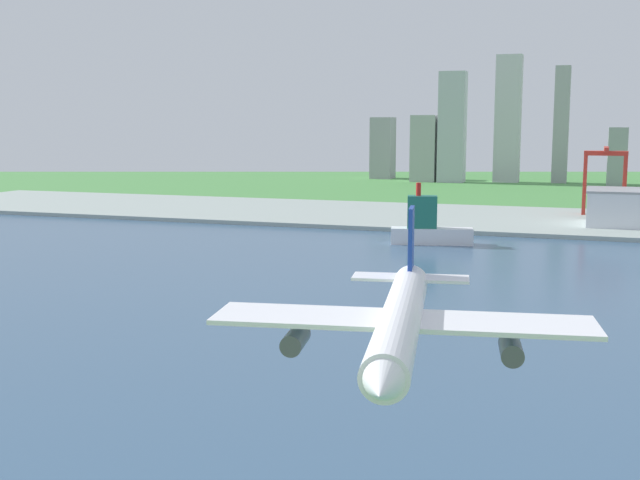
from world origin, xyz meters
TOP-DOWN VIEW (x-y plane):
  - ground_plane at (0.00, 300.00)m, footprint 2400.00×2400.00m
  - water_bay at (0.00, 240.00)m, footprint 840.00×360.00m
  - industrial_pier at (0.00, 490.00)m, footprint 840.00×140.00m
  - airplane_landing at (33.64, 67.12)m, footprint 39.96×44.12m
  - ferry_boat at (-26.08, 381.33)m, footprint 41.48×18.53m
  - port_crane_red at (56.95, 523.31)m, footprint 26.02×36.29m
  - distant_skyline at (-38.58, 821.65)m, footprint 308.92×68.40m

SIDE VIEW (x-z plane):
  - ground_plane at x=0.00m, z-range 0.00..0.00m
  - water_bay at x=0.00m, z-range 0.00..0.15m
  - industrial_pier at x=0.00m, z-range 0.00..2.50m
  - ferry_boat at x=-26.08m, z-range -6.42..24.06m
  - port_crane_red at x=56.95m, z-range 11.67..54.47m
  - airplane_landing at x=33.64m, z-range 33.24..46.71m
  - distant_skyline at x=-38.58m, z-range -16.65..111.39m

